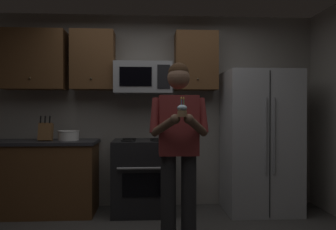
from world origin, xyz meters
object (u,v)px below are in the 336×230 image
at_px(microwave, 143,78).
at_px(knife_block, 46,132).
at_px(person, 179,141).
at_px(bowl_large_white, 68,135).
at_px(refrigerator, 260,141).
at_px(cupcake, 182,110).
at_px(oven_range, 143,176).

relative_size(microwave, knife_block, 2.31).
bearing_deg(person, bowl_large_white, 139.50).
relative_size(refrigerator, person, 1.02).
bearing_deg(microwave, refrigerator, -6.03).
height_order(person, cupcake, person).
relative_size(oven_range, bowl_large_white, 3.49).
xyz_separation_m(knife_block, bowl_large_white, (0.26, 0.08, -0.05)).
xyz_separation_m(microwave, person, (0.36, -1.18, -0.72)).
xyz_separation_m(refrigerator, knife_block, (-2.70, 0.01, 0.13)).
bearing_deg(person, refrigerator, 41.74).
bearing_deg(person, cupcake, -90.00).
height_order(oven_range, microwave, microwave).
distance_m(refrigerator, cupcake, 1.81).
xyz_separation_m(refrigerator, cupcake, (-1.14, -1.35, 0.39)).
bearing_deg(refrigerator, cupcake, -130.28).
bearing_deg(oven_range, cupcake, -75.62).
bearing_deg(knife_block, cupcake, -41.07).
distance_m(refrigerator, knife_block, 2.71).
distance_m(oven_range, microwave, 1.26).
height_order(microwave, refrigerator, microwave).
bearing_deg(microwave, oven_range, -90.02).
relative_size(bowl_large_white, person, 0.15).
distance_m(bowl_large_white, cupcake, 1.96).
bearing_deg(cupcake, person, 90.00).
distance_m(oven_range, cupcake, 1.66).
bearing_deg(microwave, knife_block, -172.96).
xyz_separation_m(knife_block, person, (1.56, -1.03, -0.04)).
xyz_separation_m(microwave, bowl_large_white, (-0.94, -0.07, -0.73)).
height_order(microwave, cupcake, microwave).
relative_size(microwave, cupcake, 4.26).
relative_size(microwave, refrigerator, 0.41).
bearing_deg(knife_block, microwave, 7.04).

